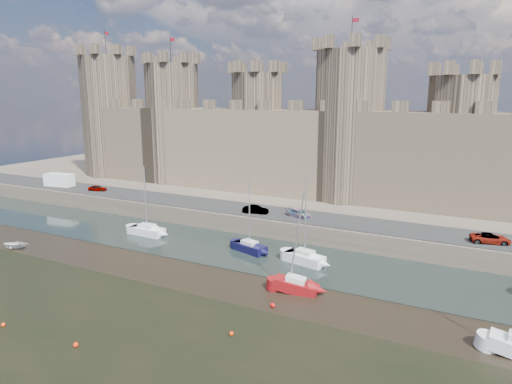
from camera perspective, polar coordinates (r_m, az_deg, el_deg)
ground at (r=36.90m, az=-15.49°, el=-19.22°), size 160.00×160.00×0.00m
water_channel at (r=55.00m, az=1.77°, el=-8.00°), size 160.00×12.00×0.08m
quay at (r=87.40m, az=11.99°, el=0.14°), size 160.00×60.00×2.50m
road at (r=63.01m, az=5.70°, el=-3.04°), size 160.00×7.00×0.10m
castle at (r=74.62m, az=9.39°, el=6.34°), size 108.50×11.00×29.00m
car_0 at (r=83.66m, az=-19.19°, el=0.45°), size 3.38×2.12×1.07m
car_1 at (r=64.07m, az=-0.06°, el=-2.22°), size 3.78×1.93×1.19m
car_2 at (r=62.49m, az=5.40°, el=-2.67°), size 4.20×2.71×1.13m
car_3 at (r=57.81m, az=27.25°, el=-5.19°), size 4.61×2.89×1.19m
van at (r=90.50m, az=-23.38°, el=1.37°), size 5.62×2.89×2.34m
sailboat_0 at (r=64.45m, az=-13.47°, el=-4.63°), size 5.11×2.08×9.48m
sailboat_1 at (r=56.07m, az=-0.81°, el=-6.85°), size 4.76×2.92×8.93m
sailboat_2 at (r=52.63m, az=6.08°, el=-8.11°), size 4.99×2.84×10.15m
sailboat_4 at (r=45.54m, az=5.00°, el=-11.49°), size 4.48×2.31×10.00m
dinghy_6 at (r=65.39m, az=-28.07°, el=-5.86°), size 3.62×2.59×0.75m
buoy_0 at (r=39.20m, az=-21.61°, el=-17.33°), size 0.42×0.42×0.42m
buoy_1 at (r=38.23m, az=-3.08°, el=-17.26°), size 0.38×0.38×0.38m
buoy_3 at (r=42.58m, az=2.11°, el=-13.97°), size 0.43×0.43×0.43m
buoy_4 at (r=44.69m, az=-29.04°, el=-14.31°), size 0.38×0.38×0.38m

